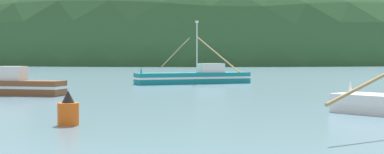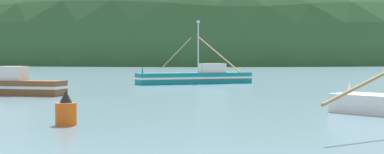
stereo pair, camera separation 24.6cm
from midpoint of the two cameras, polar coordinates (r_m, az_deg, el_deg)
The scene contains 4 objects.
hill_mid_left at distance 239.79m, azimuth -0.96°, elevation 1.39°, with size 215.50×172.40×94.31m, color #2D562D.
fishing_boat_teal at distance 57.29m, azimuth 0.18°, elevation 0.01°, with size 11.22×17.02×6.36m.
fishing_boat_brown at distance 42.68m, azimuth -18.26°, elevation -0.84°, with size 8.86×2.41×7.29m.
channel_buoy at distance 23.23m, azimuth -12.59°, elevation -3.36°, with size 0.84×0.84×1.40m.
Camera 1 is at (3.17, -10.24, 2.73)m, focal length 53.26 mm.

